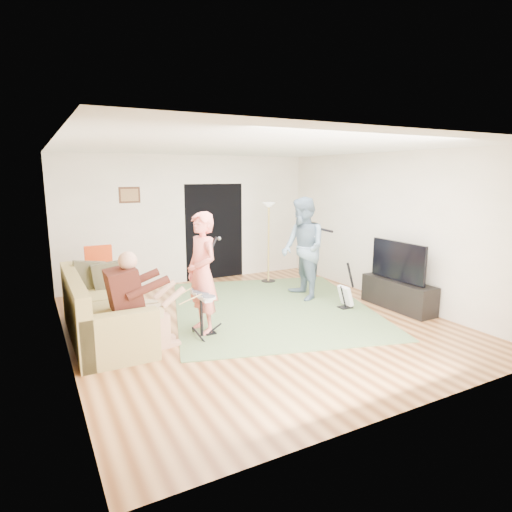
{
  "coord_description": "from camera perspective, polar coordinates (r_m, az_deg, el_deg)",
  "views": [
    {
      "loc": [
        -3.07,
        -5.7,
        2.32
      ],
      "look_at": [
        0.15,
        0.3,
        1.0
      ],
      "focal_mm": 30.0,
      "sensor_mm": 36.0,
      "label": 1
    }
  ],
  "objects": [
    {
      "name": "floor",
      "position": [
        6.88,
        0.09,
        -8.75
      ],
      "size": [
        6.0,
        6.0,
        0.0
      ],
      "primitive_type": "plane",
      "color": "brown",
      "rests_on": "ground"
    },
    {
      "name": "walls",
      "position": [
        6.55,
        0.1,
        2.45
      ],
      "size": [
        5.5,
        6.0,
        2.7
      ],
      "primitive_type": null,
      "color": "silver",
      "rests_on": "floor"
    },
    {
      "name": "ceiling",
      "position": [
        6.49,
        0.1,
        14.33
      ],
      "size": [
        6.0,
        6.0,
        0.0
      ],
      "primitive_type": "plane",
      "rotation": [
        3.14,
        0.0,
        0.0
      ],
      "color": "white",
      "rests_on": "walls"
    },
    {
      "name": "window_blinds",
      "position": [
        5.96,
        -24.84,
        2.53
      ],
      "size": [
        0.0,
        2.05,
        2.05
      ],
      "primitive_type": "plane",
      "rotation": [
        1.57,
        0.0,
        1.57
      ],
      "color": "brown",
      "rests_on": "walls"
    },
    {
      "name": "doorway",
      "position": [
        9.5,
        -5.55,
        3.22
      ],
      "size": [
        2.1,
        0.0,
        2.1
      ],
      "primitive_type": "plane",
      "rotation": [
        1.57,
        0.0,
        0.0
      ],
      "color": "black",
      "rests_on": "walls"
    },
    {
      "name": "picture_frame",
      "position": [
        8.89,
        -16.51,
        7.8
      ],
      "size": [
        0.42,
        0.03,
        0.32
      ],
      "primitive_type": "cube",
      "color": "#3F2314",
      "rests_on": "walls"
    },
    {
      "name": "area_rug",
      "position": [
        7.56,
        2.11,
        -6.85
      ],
      "size": [
        4.26,
        4.67,
        0.02
      ],
      "primitive_type": "cube",
      "rotation": [
        0.0,
        0.0,
        -0.29
      ],
      "color": "#577144",
      "rests_on": "floor"
    },
    {
      "name": "sofa",
      "position": [
        6.53,
        -20.23,
        -7.65
      ],
      "size": [
        0.95,
        2.31,
        0.94
      ],
      "color": "tan",
      "rests_on": "floor"
    },
    {
      "name": "drummer",
      "position": [
        5.92,
        -15.32,
        -7.11
      ],
      "size": [
        0.87,
        0.49,
        1.34
      ],
      "color": "#471C14",
      "rests_on": "sofa"
    },
    {
      "name": "drum_kit",
      "position": [
        6.23,
        -7.29,
        -8.1
      ],
      "size": [
        0.37,
        0.66,
        0.68
      ],
      "color": "black",
      "rests_on": "floor"
    },
    {
      "name": "singer",
      "position": [
        6.25,
        -7.2,
        -2.31
      ],
      "size": [
        0.5,
        0.69,
        1.79
      ],
      "primitive_type": "imported",
      "rotation": [
        0.0,
        0.0,
        -1.46
      ],
      "color": "#FF7B6E",
      "rests_on": "floor"
    },
    {
      "name": "microphone",
      "position": [
        6.24,
        -5.58,
        1.82
      ],
      "size": [
        0.06,
        0.06,
        0.24
      ],
      "primitive_type": null,
      "color": "black",
      "rests_on": "singer"
    },
    {
      "name": "guitarist",
      "position": [
        7.95,
        6.28,
        0.99
      ],
      "size": [
        0.86,
        1.03,
        1.9
      ],
      "primitive_type": "imported",
      "rotation": [
        0.0,
        0.0,
        -1.73
      ],
      "color": "slate",
      "rests_on": "floor"
    },
    {
      "name": "guitar_held",
      "position": [
        8.02,
        7.52,
        3.51
      ],
      "size": [
        0.17,
        0.61,
        0.26
      ],
      "primitive_type": null,
      "rotation": [
        0.0,
        0.0,
        -0.08
      ],
      "color": "white",
      "rests_on": "guitarist"
    },
    {
      "name": "guitar_spare",
      "position": [
        7.62,
        11.89,
        -5.18
      ],
      "size": [
        0.29,
        0.26,
        0.81
      ],
      "color": "black",
      "rests_on": "floor"
    },
    {
      "name": "torchiere_lamp",
      "position": [
        9.11,
        1.7,
        3.74
      ],
      "size": [
        0.31,
        0.31,
        1.72
      ],
      "color": "black",
      "rests_on": "floor"
    },
    {
      "name": "dining_chair",
      "position": [
        7.78,
        -19.84,
        -4.03
      ],
      "size": [
        0.47,
        0.49,
        1.1
      ],
      "rotation": [
        0.0,
        0.0,
        -0.0
      ],
      "color": "tan",
      "rests_on": "floor"
    },
    {
      "name": "tv_cabinet",
      "position": [
        7.86,
        18.41,
        -4.88
      ],
      "size": [
        0.4,
        1.4,
        0.5
      ],
      "primitive_type": "cube",
      "color": "black",
      "rests_on": "floor"
    },
    {
      "name": "television",
      "position": [
        7.69,
        18.42,
        -0.63
      ],
      "size": [
        0.06,
        1.15,
        0.67
      ],
      "primitive_type": "cube",
      "color": "black",
      "rests_on": "tv_cabinet"
    }
  ]
}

